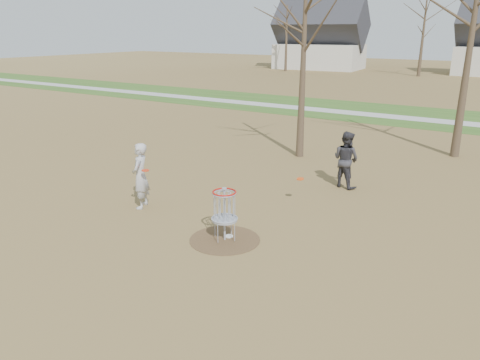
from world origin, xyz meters
name	(u,v)px	position (x,y,z in m)	size (l,w,h in m)	color
ground	(225,240)	(0.00, 0.00, 0.00)	(160.00, 160.00, 0.00)	brown
green_band	(418,116)	(0.00, 21.00, 0.01)	(160.00, 8.00, 0.01)	#2D5119
footpath	(414,119)	(0.00, 20.00, 0.01)	(160.00, 1.50, 0.01)	#9E9E99
dirt_circle	(225,240)	(0.00, 0.00, 0.01)	(1.80, 1.80, 0.01)	#47331E
player_standing	(140,176)	(-3.38, 0.56, 0.98)	(0.71, 0.47, 1.96)	#B2B2B2
player_throwing	(346,159)	(1.03, 5.67, 0.95)	(0.93, 0.72, 1.91)	#323035
disc_grounded	(229,236)	(-0.01, 0.20, 0.02)	(0.22, 0.22, 0.02)	silver
discs_in_play	(228,175)	(-1.21, 1.97, 1.01)	(3.71, 3.16, 0.48)	#E3430B
disc_golf_basket	(224,206)	(0.00, 0.00, 0.91)	(0.64, 0.64, 1.35)	#9EA3AD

